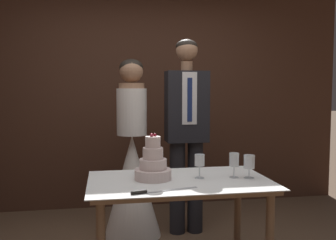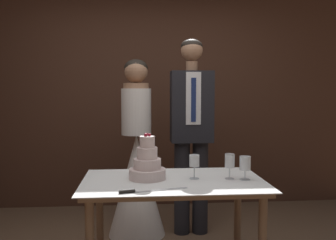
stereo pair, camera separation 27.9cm
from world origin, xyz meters
name	(u,v)px [view 2 (the right image)]	position (x,y,z in m)	size (l,w,h in m)	color
wall_back	(149,97)	(0.00, 1.99, 1.30)	(5.01, 0.12, 2.61)	#472B1E
cake_table	(173,193)	(0.11, 0.05, 0.66)	(1.27, 0.78, 0.76)	#8E6B4C
tiered_cake	(147,165)	(-0.07, 0.10, 0.86)	(0.26, 0.26, 0.33)	beige
cake_knife	(141,191)	(-0.12, -0.24, 0.76)	(0.44, 0.12, 0.02)	silver
wine_glass_near	(230,162)	(0.51, 0.05, 0.88)	(0.07, 0.07, 0.18)	silver
wine_glass_middle	(245,164)	(0.61, 0.02, 0.87)	(0.08, 0.08, 0.17)	silver
wine_glass_far	(194,162)	(0.26, 0.08, 0.88)	(0.07, 0.07, 0.17)	silver
bride	(137,171)	(-0.15, 1.00, 0.62)	(0.54, 0.54, 1.67)	white
groom	(191,127)	(0.37, 1.00, 1.04)	(0.39, 0.25, 1.86)	black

